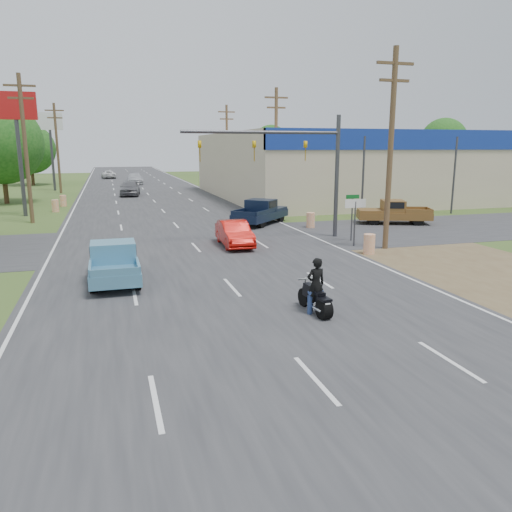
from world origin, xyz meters
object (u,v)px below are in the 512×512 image
object	(u,v)px
blue_pickup	(114,261)
rider	(316,288)
motorcycle	(316,301)
distant_car_grey	(130,188)
distant_car_silver	(135,179)
distant_car_white	(108,175)
brown_pickup	(392,212)
red_convertible	(234,234)
navy_pickup	(261,212)

from	to	relation	value
blue_pickup	rider	bearing A→B (deg)	-44.86
motorcycle	distant_car_grey	size ratio (longest dim) A/B	0.40
blue_pickup	distant_car_silver	size ratio (longest dim) A/B	0.90
distant_car_silver	distant_car_white	world-z (taller)	distant_car_silver
brown_pickup	distant_car_grey	bearing A→B (deg)	52.97
rider	distant_car_grey	distance (m)	42.41
distant_car_white	red_convertible	bearing A→B (deg)	90.61
red_convertible	distant_car_silver	size ratio (longest dim) A/B	0.77
red_convertible	motorcycle	bearing A→B (deg)	-89.45
motorcycle	blue_pickup	size ratio (longest dim) A/B	0.42
rider	blue_pickup	size ratio (longest dim) A/B	0.36
rider	motorcycle	bearing A→B (deg)	90.00
distant_car_grey	distant_car_silver	distance (m)	17.67
blue_pickup	distant_car_grey	size ratio (longest dim) A/B	0.96
distant_car_grey	distant_car_silver	bearing A→B (deg)	91.25
motorcycle	distant_car_white	size ratio (longest dim) A/B	0.43
blue_pickup	navy_pickup	size ratio (longest dim) A/B	0.94
rider	blue_pickup	xyz separation A→B (m)	(-6.08, 5.98, -0.07)
brown_pickup	distant_car_white	bearing A→B (deg)	38.25
blue_pickup	distant_car_silver	bearing A→B (deg)	85.73
rider	navy_pickup	xyz separation A→B (m)	(3.93, 18.70, -0.01)
red_convertible	distant_car_silver	distance (m)	48.37
motorcycle	navy_pickup	world-z (taller)	navy_pickup
blue_pickup	distant_car_white	bearing A→B (deg)	89.56
brown_pickup	distant_car_grey	world-z (taller)	distant_car_grey
brown_pickup	distant_car_white	size ratio (longest dim) A/B	1.13
red_convertible	distant_car_white	distance (m)	63.50
distant_car_grey	distant_car_white	distance (m)	32.57
distant_car_silver	brown_pickup	bearing A→B (deg)	-70.59
red_convertible	motorcycle	xyz separation A→B (m)	(-0.23, -11.58, -0.22)
blue_pickup	distant_car_white	xyz separation A→B (m)	(0.16, 68.76, -0.15)
distant_car_grey	navy_pickup	bearing A→B (deg)	-65.70
distant_car_silver	navy_pickup	bearing A→B (deg)	-80.87
rider	brown_pickup	bearing A→B (deg)	-133.76
navy_pickup	motorcycle	bearing A→B (deg)	-58.42
distant_car_silver	distant_car_white	distance (m)	15.32
red_convertible	rider	distance (m)	11.54
distant_car_white	blue_pickup	bearing A→B (deg)	84.92
red_convertible	distant_car_grey	bearing A→B (deg)	99.20
navy_pickup	blue_pickup	bearing A→B (deg)	-84.79
rider	navy_pickup	bearing A→B (deg)	-107.64
navy_pickup	distant_car_grey	world-z (taller)	navy_pickup
motorcycle	navy_pickup	bearing A→B (deg)	72.40
red_convertible	blue_pickup	world-z (taller)	blue_pickup
brown_pickup	distant_car_white	xyz separation A→B (m)	(-18.55, 58.55, -0.18)
motorcycle	brown_pickup	xyz separation A→B (m)	(12.64, 16.24, 0.37)
motorcycle	blue_pickup	world-z (taller)	blue_pickup
distant_car_white	distant_car_grey	bearing A→B (deg)	88.73
brown_pickup	distant_car_silver	bearing A→B (deg)	39.61
blue_pickup	brown_pickup	world-z (taller)	brown_pickup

